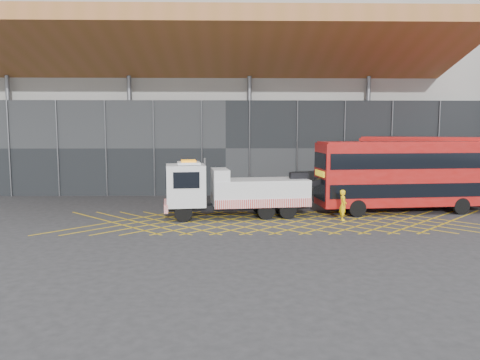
{
  "coord_description": "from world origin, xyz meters",
  "views": [
    {
      "loc": [
        2.38,
        -28.04,
        5.66
      ],
      "look_at": [
        3.0,
        1.5,
        2.4
      ],
      "focal_mm": 35.0,
      "sensor_mm": 36.0,
      "label": 1
    }
  ],
  "objects_px": {
    "bus_towed": "(405,173)",
    "worker": "(343,205)",
    "bus_second": "(446,167)",
    "recovery_truck": "(232,190)"
  },
  "relations": [
    {
      "from": "recovery_truck",
      "to": "bus_towed",
      "type": "height_order",
      "value": "bus_towed"
    },
    {
      "from": "bus_towed",
      "to": "worker",
      "type": "relative_size",
      "value": 6.29
    },
    {
      "from": "bus_towed",
      "to": "worker",
      "type": "distance_m",
      "value": 5.77
    },
    {
      "from": "bus_towed",
      "to": "bus_second",
      "type": "relative_size",
      "value": 0.97
    },
    {
      "from": "bus_towed",
      "to": "worker",
      "type": "height_order",
      "value": "bus_towed"
    },
    {
      "from": "recovery_truck",
      "to": "bus_second",
      "type": "relative_size",
      "value": 0.87
    },
    {
      "from": "bus_second",
      "to": "recovery_truck",
      "type": "bearing_deg",
      "value": -139.38
    },
    {
      "from": "bus_second",
      "to": "worker",
      "type": "distance_m",
      "value": 10.97
    },
    {
      "from": "recovery_truck",
      "to": "bus_second",
      "type": "height_order",
      "value": "bus_second"
    },
    {
      "from": "bus_second",
      "to": "bus_towed",
      "type": "bearing_deg",
      "value": -119.21
    }
  ]
}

